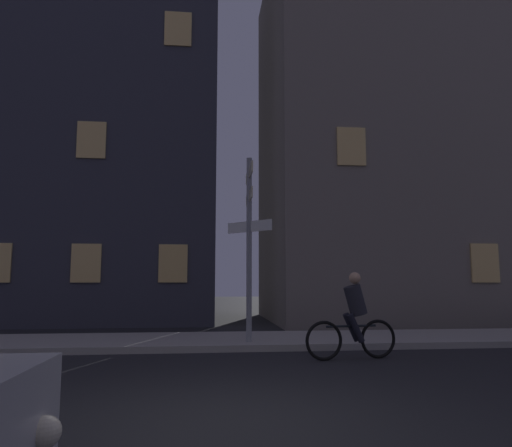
# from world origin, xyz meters

# --- Properties ---
(ground_plane) EXTENTS (80.00, 80.00, 0.00)m
(ground_plane) POSITION_xyz_m (0.00, 0.00, 0.00)
(ground_plane) COLOR #232326
(sidewalk_kerb) EXTENTS (40.00, 2.70, 0.14)m
(sidewalk_kerb) POSITION_xyz_m (0.00, 6.25, 0.07)
(sidewalk_kerb) COLOR #9E9991
(sidewalk_kerb) RESTS_ON ground_plane
(signpost) EXTENTS (0.91, 1.40, 4.07)m
(signpost) POSITION_xyz_m (0.80, 5.47, 2.54)
(signpost) COLOR gray
(signpost) RESTS_ON sidewalk_kerb
(cyclist) EXTENTS (1.81, 0.38, 1.61)m
(cyclist) POSITION_xyz_m (2.61, 3.79, 0.75)
(cyclist) COLOR black
(cyclist) RESTS_ON ground_plane
(building_left_block) EXTENTS (13.31, 7.99, 14.80)m
(building_left_block) POSITION_xyz_m (-6.48, 14.22, 7.40)
(building_left_block) COLOR #383842
(building_left_block) RESTS_ON ground_plane
(building_right_block) EXTENTS (12.49, 6.95, 13.73)m
(building_right_block) POSITION_xyz_m (8.46, 12.32, 6.86)
(building_right_block) COLOR slate
(building_right_block) RESTS_ON ground_plane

